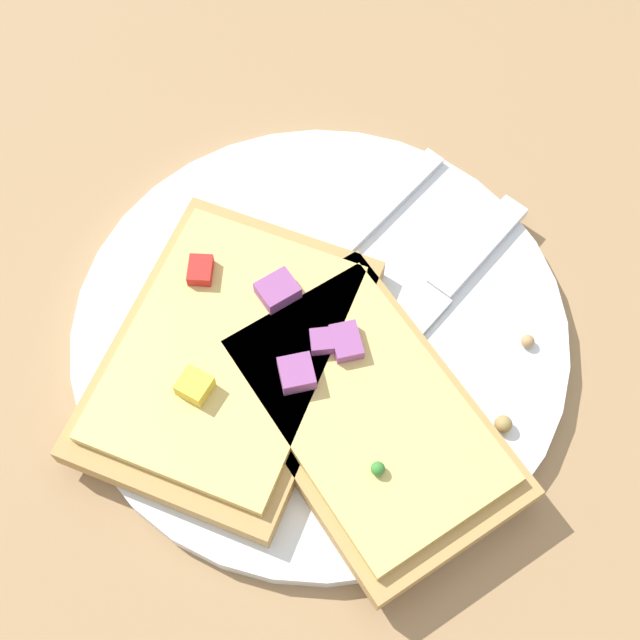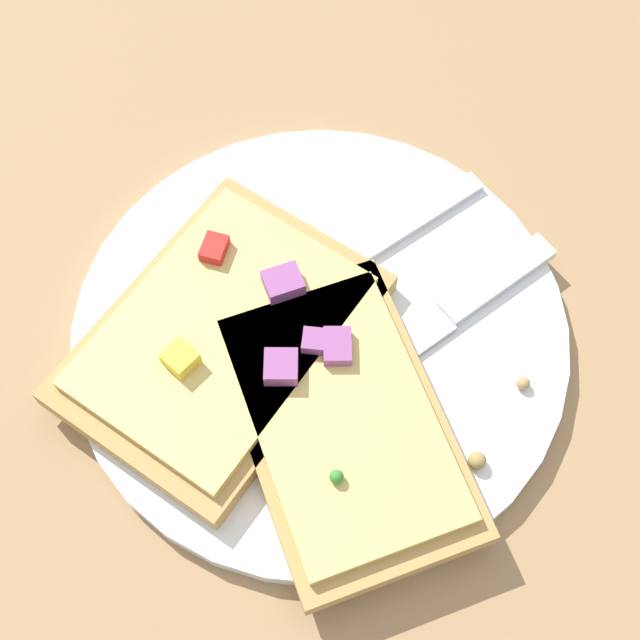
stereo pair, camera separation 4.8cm
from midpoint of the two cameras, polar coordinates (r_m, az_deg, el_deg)
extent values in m
plane|color=#9E7A51|center=(0.50, -2.74, -1.40)|extent=(4.00, 4.00, 0.00)
cylinder|color=white|center=(0.49, -2.77, -1.11)|extent=(0.27, 0.27, 0.01)
cube|color=silver|center=(0.52, 0.48, 6.04)|extent=(0.04, 0.13, 0.01)
cube|color=silver|center=(0.49, -6.32, -0.52)|extent=(0.04, 0.05, 0.01)
cube|color=silver|center=(0.49, -10.37, -2.79)|extent=(0.01, 0.03, 0.00)
cube|color=silver|center=(0.48, -9.78, -3.31)|extent=(0.01, 0.03, 0.00)
cube|color=silver|center=(0.48, -9.19, -3.84)|extent=(0.01, 0.03, 0.00)
cube|color=silver|center=(0.48, -8.59, -4.37)|extent=(0.01, 0.03, 0.00)
cube|color=silver|center=(0.51, 7.47, 4.39)|extent=(0.03, 0.08, 0.01)
cube|color=silver|center=(0.48, 0.22, -3.45)|extent=(0.05, 0.13, 0.00)
cube|color=tan|center=(0.48, -8.78, -2.74)|extent=(0.19, 0.20, 0.01)
cube|color=#E0C16B|center=(0.47, -8.95, -2.24)|extent=(0.17, 0.18, 0.01)
cube|color=yellow|center=(0.45, -10.76, -4.87)|extent=(0.02, 0.02, 0.01)
cube|color=#934C8E|center=(0.47, -5.62, 1.62)|extent=(0.02, 0.02, 0.01)
cube|color=#934C8E|center=(0.45, -4.54, -3.73)|extent=(0.02, 0.02, 0.01)
cube|color=red|center=(0.49, -10.47, 2.89)|extent=(0.02, 0.02, 0.01)
cube|color=tan|center=(0.46, 0.01, -6.50)|extent=(0.17, 0.11, 0.01)
cube|color=#E0C16B|center=(0.45, 0.01, -6.06)|extent=(0.15, 0.09, 0.01)
cube|color=#934C8E|center=(0.46, -2.74, -1.65)|extent=(0.02, 0.02, 0.01)
cube|color=#934C8E|center=(0.46, -0.89, -1.44)|extent=(0.02, 0.02, 0.01)
sphere|color=#388433|center=(0.43, 0.55, -9.83)|extent=(0.01, 0.01, 0.01)
sphere|color=#9E8E54|center=(0.49, -2.68, 0.34)|extent=(0.01, 0.01, 0.01)
sphere|color=#A3874D|center=(0.47, 8.80, -6.91)|extent=(0.01, 0.01, 0.01)
sphere|color=#A78248|center=(0.46, 2.52, -9.05)|extent=(0.01, 0.01, 0.01)
sphere|color=tan|center=(0.49, 10.46, -1.62)|extent=(0.01, 0.01, 0.01)
camera|label=1|loc=(0.02, -92.88, -5.71)|focal=50.00mm
camera|label=2|loc=(0.02, 87.12, 5.71)|focal=50.00mm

